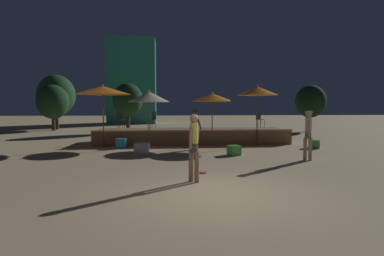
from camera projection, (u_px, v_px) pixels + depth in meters
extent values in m
plane|color=tan|center=(215.00, 194.00, 6.81)|extent=(120.00, 120.00, 0.00)
cube|color=olive|center=(192.00, 136.00, 16.64)|extent=(10.30, 2.77, 0.74)
cube|color=#CCB793|center=(194.00, 130.00, 15.28)|extent=(10.30, 0.12, 0.08)
cylinder|color=brown|center=(149.00, 124.00, 15.11)|extent=(0.05, 0.05, 2.22)
cone|color=beige|center=(149.00, 97.00, 15.01)|extent=(2.11, 2.11, 0.52)
sphere|color=beige|center=(149.00, 91.00, 14.99)|extent=(0.08, 0.08, 0.08)
cylinder|color=brown|center=(212.00, 123.00, 15.33)|extent=(0.05, 0.05, 2.26)
cone|color=orange|center=(212.00, 97.00, 15.24)|extent=(2.16, 2.16, 0.41)
sphere|color=orange|center=(212.00, 93.00, 15.22)|extent=(0.08, 0.08, 0.08)
cylinder|color=brown|center=(257.00, 120.00, 15.42)|extent=(0.05, 0.05, 2.58)
cone|color=orange|center=(258.00, 91.00, 15.32)|extent=(2.08, 2.08, 0.43)
sphere|color=orange|center=(258.00, 86.00, 15.30)|extent=(0.08, 0.08, 0.08)
cylinder|color=brown|center=(103.00, 121.00, 14.53)|extent=(0.05, 0.05, 2.58)
cone|color=orange|center=(103.00, 90.00, 14.43)|extent=(2.71, 2.71, 0.41)
sphere|color=orange|center=(103.00, 85.00, 14.41)|extent=(0.08, 0.08, 0.08)
cube|color=#4CC651|center=(234.00, 150.00, 12.31)|extent=(0.55, 0.55, 0.40)
cube|color=#2D9EDB|center=(121.00, 143.00, 14.41)|extent=(0.49, 0.49, 0.46)
cube|color=white|center=(142.00, 148.00, 12.96)|extent=(0.65, 0.65, 0.41)
cube|color=#4CC651|center=(314.00, 144.00, 14.38)|extent=(0.60, 0.60, 0.39)
cylinder|color=#997051|center=(197.00, 167.00, 7.86)|extent=(0.13, 0.13, 0.83)
cylinder|color=#997051|center=(191.00, 166.00, 7.95)|extent=(0.13, 0.13, 0.83)
cylinder|color=#3F3F47|center=(194.00, 148.00, 7.87)|extent=(0.21, 0.21, 0.24)
cylinder|color=#D8D14C|center=(194.00, 135.00, 7.85)|extent=(0.21, 0.21, 0.64)
cylinder|color=#997051|center=(197.00, 137.00, 8.00)|extent=(0.17, 0.20, 0.57)
cylinder|color=#997051|center=(191.00, 138.00, 7.70)|extent=(0.12, 0.13, 0.57)
sphere|color=#997051|center=(194.00, 118.00, 7.82)|extent=(0.23, 0.23, 0.23)
cylinder|color=brown|center=(195.00, 140.00, 13.79)|extent=(0.13, 0.13, 0.87)
cylinder|color=brown|center=(196.00, 140.00, 13.96)|extent=(0.13, 0.13, 0.87)
cylinder|color=#3F3F47|center=(195.00, 129.00, 13.84)|extent=(0.22, 0.22, 0.24)
cylinder|color=beige|center=(195.00, 122.00, 13.81)|extent=(0.22, 0.22, 0.66)
cylinder|color=brown|center=(199.00, 123.00, 13.77)|extent=(0.25, 0.16, 0.59)
cylinder|color=brown|center=(191.00, 123.00, 13.87)|extent=(0.24, 0.15, 0.59)
sphere|color=brown|center=(195.00, 112.00, 13.78)|extent=(0.24, 0.24, 0.24)
cylinder|color=tan|center=(310.00, 149.00, 11.06)|extent=(0.13, 0.13, 0.85)
cylinder|color=tan|center=(305.00, 149.00, 11.10)|extent=(0.13, 0.13, 0.85)
cylinder|color=#72664C|center=(308.00, 135.00, 11.04)|extent=(0.22, 0.22, 0.24)
cylinder|color=beige|center=(308.00, 126.00, 11.02)|extent=(0.22, 0.22, 0.65)
cylinder|color=tan|center=(307.00, 127.00, 11.20)|extent=(0.14, 0.24, 0.58)
cylinder|color=tan|center=(309.00, 128.00, 10.85)|extent=(0.10, 0.12, 0.58)
sphere|color=tan|center=(309.00, 114.00, 10.99)|extent=(0.23, 0.23, 0.23)
cylinder|color=#D8D14C|center=(309.00, 112.00, 10.98)|extent=(0.26, 0.26, 0.07)
cylinder|color=#1E4C47|center=(264.00, 124.00, 16.79)|extent=(0.02, 0.02, 0.45)
cylinder|color=#1E4C47|center=(261.00, 123.00, 17.05)|extent=(0.02, 0.02, 0.45)
cylinder|color=#1E4C47|center=(260.00, 124.00, 16.65)|extent=(0.02, 0.02, 0.45)
cylinder|color=#1E4C47|center=(257.00, 123.00, 16.91)|extent=(0.02, 0.02, 0.45)
cylinder|color=#1E4C47|center=(261.00, 120.00, 16.83)|extent=(0.40, 0.40, 0.02)
cube|color=#1E4C47|center=(258.00, 116.00, 16.73)|extent=(0.18, 0.34, 0.45)
cylinder|color=#1E4C47|center=(148.00, 124.00, 16.65)|extent=(0.02, 0.02, 0.45)
cylinder|color=#1E4C47|center=(151.00, 124.00, 16.43)|extent=(0.02, 0.02, 0.45)
cylinder|color=#1E4C47|center=(152.00, 124.00, 16.85)|extent=(0.02, 0.02, 0.45)
cylinder|color=#1E4C47|center=(155.00, 124.00, 16.63)|extent=(0.02, 0.02, 0.45)
cylinder|color=#1E4C47|center=(152.00, 120.00, 16.62)|extent=(0.40, 0.40, 0.02)
cube|color=#1E4C47|center=(154.00, 116.00, 16.72)|extent=(0.24, 0.30, 0.45)
cylinder|color=#2D3338|center=(119.00, 124.00, 16.32)|extent=(0.02, 0.02, 0.45)
cylinder|color=#2D3338|center=(125.00, 124.00, 16.49)|extent=(0.02, 0.02, 0.45)
cylinder|color=#2D3338|center=(117.00, 124.00, 16.56)|extent=(0.02, 0.02, 0.45)
cylinder|color=#2D3338|center=(122.00, 124.00, 16.74)|extent=(0.02, 0.02, 0.45)
cylinder|color=#2D3338|center=(121.00, 120.00, 16.51)|extent=(0.40, 0.40, 0.02)
cube|color=#2D3338|center=(120.00, 116.00, 16.63)|extent=(0.32, 0.21, 0.45)
cylinder|color=#E54C99|center=(203.00, 172.00, 9.00)|extent=(0.23, 0.23, 0.03)
cylinder|color=#3D2B1C|center=(128.00, 123.00, 22.83)|extent=(0.28, 0.28, 1.50)
ellipsoid|color=#19381E|center=(128.00, 100.00, 22.70)|extent=(2.27, 2.27, 2.50)
cylinder|color=#3D2B1C|center=(57.00, 120.00, 26.15)|extent=(0.28, 0.28, 1.56)
ellipsoid|color=#1E4223|center=(56.00, 95.00, 25.99)|extent=(3.17, 3.17, 3.49)
cylinder|color=#3D2B1C|center=(310.00, 123.00, 24.25)|extent=(0.28, 0.28, 1.34)
ellipsoid|color=black|center=(311.00, 101.00, 24.13)|extent=(2.38, 2.38, 2.62)
cylinder|color=#3D2B1C|center=(54.00, 123.00, 24.83)|extent=(0.28, 0.28, 1.23)
ellipsoid|color=#19381E|center=(53.00, 102.00, 24.70)|extent=(2.57, 2.57, 2.83)
cube|color=teal|center=(132.00, 82.00, 35.79)|extent=(5.52, 4.21, 9.90)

